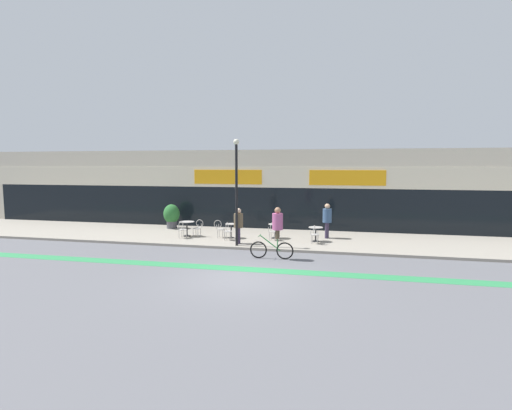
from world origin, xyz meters
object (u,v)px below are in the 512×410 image
Objects in this scene: bistro_table_2 at (275,228)px; cafe_chair_1_side at (219,228)px; pedestrian_near_end at (238,223)px; bistro_table_1 at (231,228)px; bistro_table_0 at (187,226)px; pedestrian_far_end at (327,218)px; cafe_chair_3_near at (315,233)px; lamp_post at (236,184)px; cyclist_0 at (276,230)px; cafe_chair_0_side at (198,227)px; cafe_chair_0_near at (182,228)px; cafe_chair_1_near at (228,230)px; planter_pot at (172,215)px; cafe_chair_2_near at (272,230)px; bistro_table_3 at (316,231)px.

bistro_table_2 is 0.81× the size of cafe_chair_1_side.
bistro_table_1 is at bearing -67.28° from pedestrian_near_end.
bistro_table_0 is 0.44× the size of pedestrian_far_end.
bistro_table_1 is at bearing 87.56° from cafe_chair_3_near.
bistro_table_1 is 0.15× the size of lamp_post.
cyclist_0 is at bearing -50.10° from bistro_table_1.
bistro_table_0 is 0.63m from cafe_chair_0_side.
cafe_chair_0_near is 1.00× the size of cafe_chair_1_near.
planter_pot is at bearing 141.65° from lamp_post.
planter_pot is (-6.46, 2.43, 0.25)m from cafe_chair_2_near.
cafe_chair_2_near is (4.58, 0.44, 0.00)m from cafe_chair_0_near.
cafe_chair_0_near and cafe_chair_3_near have the same top height.
cafe_chair_0_near is 0.19× the size of lamp_post.
cyclist_0 is 3.06m from pedestrian_near_end.
cafe_chair_2_near is (2.79, -0.18, 0.00)m from cafe_chair_1_side.
bistro_table_2 is 2.70m from pedestrian_far_end.
cafe_chair_0_near is at bearing 89.44° from cafe_chair_1_near.
cyclist_0 is at bearing 160.63° from cafe_chair_3_near.
lamp_post is at bearing -38.35° from planter_pot.
bistro_table_3 is (6.66, 0.02, -0.05)m from bistro_table_0.
lamp_post reaches higher than cafe_chair_2_near.
pedestrian_far_end is at bearing 11.61° from cafe_chair_1_side.
cafe_chair_1_side is 1.00× the size of cafe_chair_3_near.
cafe_chair_0_side is at bearing -159.11° from pedestrian_far_end.
cafe_chair_3_near is (2.09, -0.41, 0.00)m from cafe_chair_2_near.
cafe_chair_1_side reaches higher than bistro_table_3.
bistro_table_2 is at bearing -135.78° from pedestrian_near_end.
cafe_chair_0_side is (0.64, 0.61, 0.00)m from cafe_chair_0_near.
bistro_table_3 is (4.26, 0.03, -0.01)m from bistro_table_1.
cafe_chair_3_near is (2.08, -1.04, -0.00)m from bistro_table_2.
bistro_table_0 is at bearing -174.56° from bistro_table_2.
cafe_chair_0_side is at bearing -173.55° from bistro_table_2.
cafe_chair_0_near is 1.00× the size of cafe_chair_3_near.
bistro_table_0 is 4.57m from cafe_chair_2_near.
bistro_table_3 is 0.78× the size of cafe_chair_2_near.
cyclist_0 is 4.91m from pedestrian_far_end.
cyclist_0 reaches higher than cafe_chair_0_side.
planter_pot is (-2.51, 2.25, 0.25)m from cafe_chair_0_side.
planter_pot reaches higher than bistro_table_1.
pedestrian_near_end is at bearing 107.19° from cafe_chair_3_near.
pedestrian_far_end is at bearing -113.92° from cyclist_0.
planter_pot reaches higher than bistro_table_3.
bistro_table_3 is at bearing 0.39° from bistro_table_1.
cafe_chair_3_near is 3.61m from pedestrian_near_end.
pedestrian_far_end reaches higher than cafe_chair_2_near.
lamp_post reaches higher than cafe_chair_1_side.
cafe_chair_0_side is 1.16m from cafe_chair_1_side.
cafe_chair_3_near reaches higher than bistro_table_1.
lamp_post is at bearing -132.95° from pedestrian_far_end.
cafe_chair_0_near is 0.64× the size of planter_pot.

